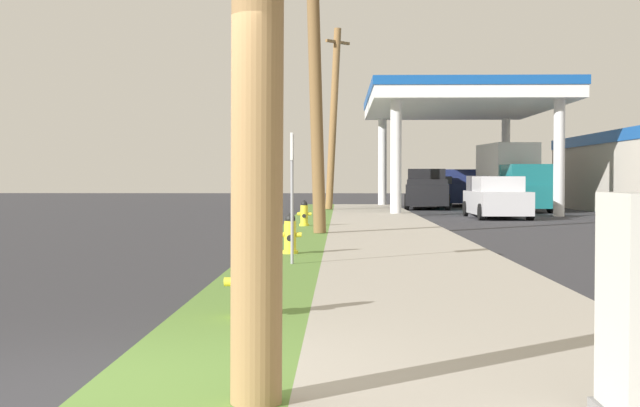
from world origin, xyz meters
name	(u,v)px	position (x,y,z in m)	size (l,w,h in m)	color
ground_plane	(85,403)	(0.00, 0.00, 0.00)	(160.00, 160.00, 0.00)	#333338
grass_verge	(189,395)	(0.70, 0.00, 0.06)	(1.40, 80.00, 0.12)	#5B8438
sidewalk_slab	(533,397)	(3.00, 0.00, 0.06)	(3.20, 80.00, 0.12)	#A8A093
fire_hydrant_nearest	(245,284)	(0.76, 2.89, 0.45)	(0.42, 0.38, 0.74)	yellow
fire_hydrant_second	(290,236)	(0.79, 10.10, 0.45)	(0.42, 0.38, 0.74)	yellow
fire_hydrant_third	(304,215)	(0.66, 19.28, 0.45)	(0.42, 0.37, 0.74)	yellow
utility_pole_midground	(314,26)	(1.04, 16.11, 5.35)	(1.29, 0.76, 10.28)	brown
utility_pole_background	(333,117)	(1.40, 32.68, 4.24)	(1.16, 1.14, 8.08)	olive
street_sign_post	(292,171)	(0.93, 8.21, 1.63)	(0.05, 0.36, 2.12)	gray
gas_station_canopy	(609,156)	(13.97, 33.82, 2.51)	(16.34, 13.75, 5.46)	silver
car_silver_by_near_pump	(497,199)	(7.60, 26.78, 0.72)	(2.00, 4.53, 1.57)	#BCBCC1
truck_teal_at_forecourt	(511,179)	(9.57, 34.14, 1.49)	(2.67, 6.56, 3.11)	#197075
truck_black_on_apron	(427,190)	(5.97, 36.86, 0.91)	(2.55, 5.55, 1.97)	black
truck_navy_at_far_bay	(459,189)	(8.19, 41.26, 0.91)	(2.39, 5.50, 1.97)	navy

